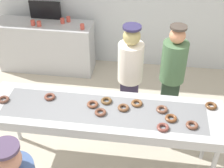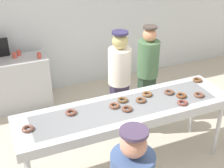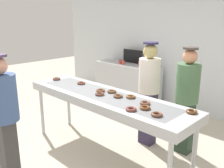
% 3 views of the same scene
% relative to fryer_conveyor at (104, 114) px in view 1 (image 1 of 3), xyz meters
% --- Properties ---
extents(ground_plane, '(16.00, 16.00, 0.00)m').
position_rel_fryer_conveyor_xyz_m(ground_plane, '(0.00, 0.00, -0.89)').
color(ground_plane, beige).
extents(fryer_conveyor, '(2.77, 0.73, 0.96)m').
position_rel_fryer_conveyor_xyz_m(fryer_conveyor, '(0.00, 0.00, 0.00)').
color(fryer_conveyor, '#B7BABF').
rests_on(fryer_conveyor, ground).
extents(chocolate_donut_0, '(0.17, 0.17, 0.03)m').
position_rel_fryer_conveyor_xyz_m(chocolate_donut_0, '(-0.02, -0.07, 0.09)').
color(chocolate_donut_0, brown).
rests_on(chocolate_donut_0, fryer_conveyor).
extents(chocolate_donut_1, '(0.19, 0.19, 0.03)m').
position_rel_fryer_conveyor_xyz_m(chocolate_donut_1, '(0.77, -0.06, 0.09)').
color(chocolate_donut_1, brown).
rests_on(chocolate_donut_1, fryer_conveyor).
extents(chocolate_donut_2, '(0.19, 0.19, 0.03)m').
position_rel_fryer_conveyor_xyz_m(chocolate_donut_2, '(0.23, 0.05, 0.09)').
color(chocolate_donut_2, brown).
rests_on(chocolate_donut_2, fryer_conveyor).
extents(chocolate_donut_3, '(0.15, 0.15, 0.03)m').
position_rel_fryer_conveyor_xyz_m(chocolate_donut_3, '(0.67, 0.08, 0.09)').
color(chocolate_donut_3, brown).
rests_on(chocolate_donut_3, fryer_conveyor).
extents(chocolate_donut_4, '(0.16, 0.16, 0.03)m').
position_rel_fryer_conveyor_xyz_m(chocolate_donut_4, '(1.23, 0.22, 0.09)').
color(chocolate_donut_4, brown).
rests_on(chocolate_donut_4, fryer_conveyor).
extents(chocolate_donut_5, '(0.18, 0.18, 0.03)m').
position_rel_fryer_conveyor_xyz_m(chocolate_donut_5, '(0.68, -0.21, 0.09)').
color(chocolate_donut_5, brown).
rests_on(chocolate_donut_5, fryer_conveyor).
extents(chocolate_donut_6, '(0.15, 0.15, 0.03)m').
position_rel_fryer_conveyor_xyz_m(chocolate_donut_6, '(-0.14, 0.06, 0.09)').
color(chocolate_donut_6, brown).
rests_on(chocolate_donut_6, fryer_conveyor).
extents(chocolate_donut_7, '(0.18, 0.18, 0.03)m').
position_rel_fryer_conveyor_xyz_m(chocolate_donut_7, '(0.37, 0.15, 0.09)').
color(chocolate_donut_7, brown).
rests_on(chocolate_donut_7, fryer_conveyor).
extents(chocolate_donut_8, '(0.19, 0.19, 0.03)m').
position_rel_fryer_conveyor_xyz_m(chocolate_donut_8, '(-0.67, 0.12, 0.09)').
color(chocolate_donut_8, brown).
rests_on(chocolate_donut_8, fryer_conveyor).
extents(chocolate_donut_9, '(0.19, 0.19, 0.03)m').
position_rel_fryer_conveyor_xyz_m(chocolate_donut_9, '(0.01, 0.14, 0.09)').
color(chocolate_donut_9, brown).
rests_on(chocolate_donut_9, fryer_conveyor).
extents(chocolate_donut_10, '(0.17, 0.17, 0.03)m').
position_rel_fryer_conveyor_xyz_m(chocolate_donut_10, '(-1.20, 0.00, 0.09)').
color(chocolate_donut_10, brown).
rests_on(chocolate_donut_10, fryer_conveyor).
extents(chocolate_donut_11, '(0.16, 0.16, 0.03)m').
position_rel_fryer_conveyor_xyz_m(chocolate_donut_11, '(0.99, -0.14, 0.09)').
color(chocolate_donut_11, brown).
rests_on(chocolate_donut_11, fryer_conveyor).
extents(worker_baker, '(0.33, 0.33, 1.67)m').
position_rel_fryer_conveyor_xyz_m(worker_baker, '(0.24, 0.75, 0.06)').
color(worker_baker, '#2E2740').
rests_on(worker_baker, ground).
extents(worker_assistant, '(0.34, 0.34, 1.63)m').
position_rel_fryer_conveyor_xyz_m(worker_assistant, '(0.80, 0.92, 0.03)').
color(worker_assistant, '#283D2C').
rests_on(worker_assistant, ground).
extents(prep_counter, '(1.72, 0.51, 0.93)m').
position_rel_fryer_conveyor_xyz_m(prep_counter, '(-1.41, 2.13, -0.43)').
color(prep_counter, '#B7BABF').
rests_on(prep_counter, ground).
extents(paper_cup_0, '(0.07, 0.07, 0.09)m').
position_rel_fryer_conveyor_xyz_m(paper_cup_0, '(-0.99, 2.27, 0.08)').
color(paper_cup_0, '#CC4C3F').
rests_on(paper_cup_0, prep_counter).
extents(paper_cup_1, '(0.07, 0.07, 0.09)m').
position_rel_fryer_conveyor_xyz_m(paper_cup_1, '(-1.07, 2.19, 0.08)').
color(paper_cup_1, '#CC4C3F').
rests_on(paper_cup_1, prep_counter).
extents(paper_cup_2, '(0.07, 0.07, 0.09)m').
position_rel_fryer_conveyor_xyz_m(paper_cup_2, '(-0.68, 2.02, 0.08)').
color(paper_cup_2, '#CC4C3F').
rests_on(paper_cup_2, prep_counter).
extents(paper_cup_3, '(0.07, 0.07, 0.09)m').
position_rel_fryer_conveyor_xyz_m(paper_cup_3, '(-1.56, 2.04, 0.08)').
color(paper_cup_3, '#CC4C3F').
rests_on(paper_cup_3, prep_counter).
extents(paper_cup_4, '(0.07, 0.07, 0.09)m').
position_rel_fryer_conveyor_xyz_m(paper_cup_4, '(-1.44, 2.02, 0.08)').
color(paper_cup_4, '#CC4C3F').
rests_on(paper_cup_4, prep_counter).
extents(menu_display, '(0.56, 0.04, 0.32)m').
position_rel_fryer_conveyor_xyz_m(menu_display, '(-1.41, 2.33, 0.20)').
color(menu_display, black).
rests_on(menu_display, prep_counter).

